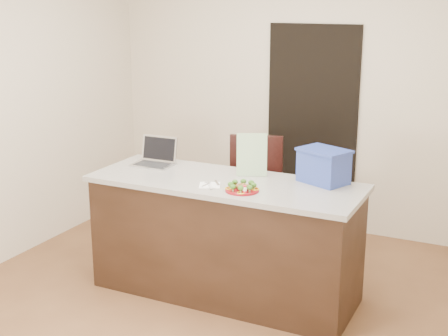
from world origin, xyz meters
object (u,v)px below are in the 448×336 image
at_px(laptop, 156,157).
at_px(napkin, 210,185).
at_px(plate, 242,190).
at_px(yogurt_bottle, 245,191).
at_px(blue_box, 324,166).
at_px(chair, 251,189).
at_px(island, 225,238).

bearing_deg(laptop, napkin, -27.95).
distance_m(plate, yogurt_bottle, 0.09).
relative_size(blue_box, chair, 0.40).
bearing_deg(blue_box, napkin, -125.86).
bearing_deg(chair, laptop, -145.89).
bearing_deg(blue_box, plate, -111.82).
bearing_deg(napkin, yogurt_bottle, -15.52).
relative_size(island, napkin, 13.79).
relative_size(napkin, yogurt_bottle, 2.25).
bearing_deg(laptop, island, -14.67).
distance_m(blue_box, chair, 1.08).
xyz_separation_m(plate, chair, (-0.37, 1.01, -0.32)).
xyz_separation_m(plate, laptop, (-0.93, 0.36, 0.05)).
height_order(island, laptop, laptop).
bearing_deg(yogurt_bottle, chair, 111.39).
height_order(island, napkin, napkin).
distance_m(island, laptop, 0.90).
height_order(plate, blue_box, blue_box).
distance_m(island, chair, 0.84).
height_order(island, plate, plate).
bearing_deg(blue_box, chair, 169.07).
relative_size(island, yogurt_bottle, 31.01).
height_order(blue_box, chair, blue_box).
xyz_separation_m(laptop, chair, (0.56, 0.65, -0.38)).
bearing_deg(yogurt_bottle, napkin, 164.48).
height_order(yogurt_bottle, laptop, laptop).
height_order(napkin, blue_box, blue_box).
distance_m(napkin, laptop, 0.75).
bearing_deg(chair, yogurt_bottle, -83.49).
bearing_deg(island, plate, -39.69).
relative_size(island, chair, 1.94).
bearing_deg(napkin, island, 75.44).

